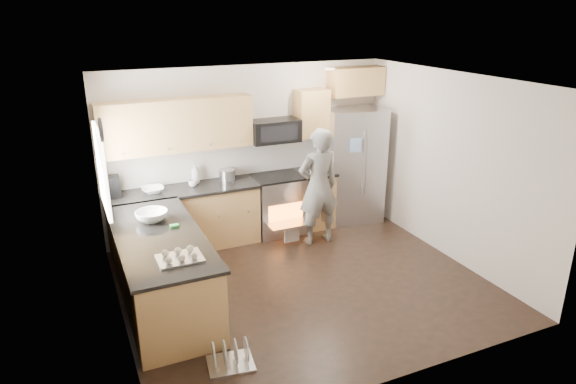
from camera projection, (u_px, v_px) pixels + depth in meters
name	position (u px, v px, depth m)	size (l,w,h in m)	color
ground	(304.00, 284.00, 6.67)	(4.50, 4.50, 0.00)	black
room_shell	(302.00, 160.00, 6.11)	(4.54, 4.04, 2.62)	beige
back_cabinet_run	(218.00, 180.00, 7.62)	(4.45, 0.64, 2.50)	#B88649
peninsula	(162.00, 270.00, 6.05)	(0.96, 2.36, 1.05)	#B88649
stove_range	(277.00, 191.00, 8.03)	(0.76, 0.97, 1.79)	#B7B7BC
refrigerator	(352.00, 165.00, 8.47)	(1.03, 0.86, 1.88)	#B7B7BC
person	(318.00, 187.00, 7.59)	(0.65, 0.42, 1.77)	gray
dish_rack	(230.00, 359.00, 5.12)	(0.50, 0.43, 0.28)	#B7B7BC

